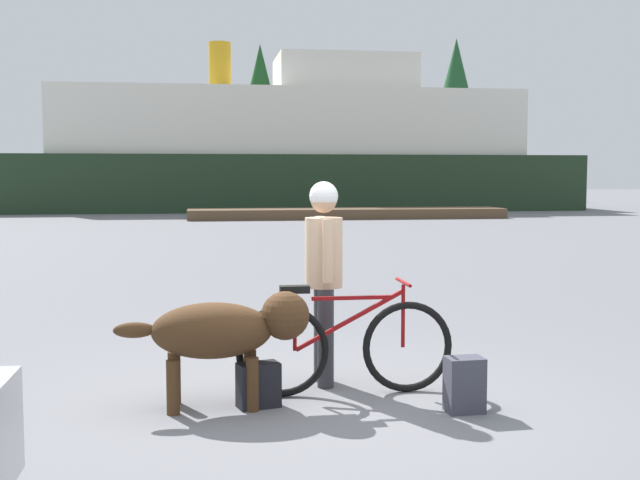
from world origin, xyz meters
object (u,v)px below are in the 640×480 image
Objects in this scene: backpack at (464,385)px; handbag_pannier at (258,385)px; bicycle at (344,346)px; person_cyclist at (324,262)px; ferry_boat at (291,152)px; dog at (225,331)px.

backpack reaches higher than handbag_pannier.
bicycle is 1.04m from backpack.
person_cyclist is 1.23m from handbag_pannier.
ferry_boat is (3.37, 34.32, 2.47)m from bicycle.
bicycle is 1.01m from dog.
dog reaches higher than backpack.
handbag_pannier is at bearing -96.74° from ferry_boat.
person_cyclist is 1.59m from backpack.
backpack is at bearing -94.17° from ferry_boat.
dog is 34.87m from ferry_boat.
ferry_boat is (4.33, 34.53, 2.28)m from dog.
ferry_boat reaches higher than bicycle.
person_cyclist reaches higher than bicycle.
handbag_pannier is (-1.54, 0.36, -0.04)m from backpack.
ferry_boat reaches higher than handbag_pannier.
backpack is at bearing -12.49° from dog.
person_cyclist is at bearing 45.19° from handbag_pannier.
person_cyclist is 4.14× the size of backpack.
person_cyclist is at bearing 108.15° from bicycle.
bicycle is at bearing 143.38° from backpack.
bicycle reaches higher than backpack.
handbag_pannier is at bearing 167.00° from backpack.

